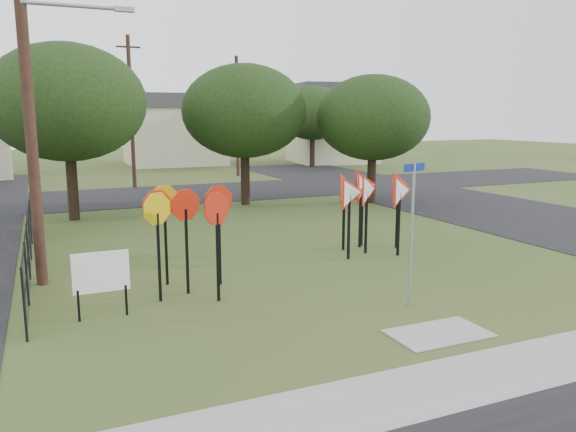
% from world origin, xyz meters
% --- Properties ---
extents(ground, '(140.00, 140.00, 0.00)m').
position_xyz_m(ground, '(0.00, 0.00, 0.00)').
color(ground, '#32451A').
extents(sidewalk, '(30.00, 1.60, 0.02)m').
position_xyz_m(sidewalk, '(0.00, -4.20, 0.01)').
color(sidewalk, gray).
rests_on(sidewalk, ground).
extents(planting_strip, '(30.00, 0.80, 0.02)m').
position_xyz_m(planting_strip, '(0.00, -5.40, 0.01)').
color(planting_strip, '#32451A').
rests_on(planting_strip, ground).
extents(street_right, '(8.00, 50.00, 0.02)m').
position_xyz_m(street_right, '(12.00, 10.00, 0.01)').
color(street_right, black).
rests_on(street_right, ground).
extents(street_far, '(60.00, 8.00, 0.02)m').
position_xyz_m(street_far, '(0.00, 20.00, 0.01)').
color(street_far, black).
rests_on(street_far, ground).
extents(curb_pad, '(2.00, 1.20, 0.02)m').
position_xyz_m(curb_pad, '(0.00, -2.40, 0.01)').
color(curb_pad, gray).
rests_on(curb_pad, ground).
extents(street_name_sign, '(0.67, 0.18, 3.29)m').
position_xyz_m(street_name_sign, '(0.48, -0.72, 1.87)').
color(street_name_sign, gray).
rests_on(street_name_sign, ground).
extents(stop_sign_cluster, '(2.45, 2.04, 2.63)m').
position_xyz_m(stop_sign_cluster, '(-4.04, 2.28, 1.93)').
color(stop_sign_cluster, black).
rests_on(stop_sign_cluster, ground).
extents(yield_sign_cluster, '(3.32, 2.06, 2.62)m').
position_xyz_m(yield_sign_cluster, '(2.41, 4.24, 1.92)').
color(yield_sign_cluster, black).
rests_on(yield_sign_cluster, ground).
extents(info_board, '(1.18, 0.05, 1.48)m').
position_xyz_m(info_board, '(-6.10, 1.26, 0.98)').
color(info_board, black).
rests_on(info_board, ground).
extents(utility_pole_main, '(3.55, 0.33, 10.00)m').
position_xyz_m(utility_pole_main, '(-7.24, 4.50, 5.21)').
color(utility_pole_main, '#3D251C').
rests_on(utility_pole_main, ground).
extents(far_pole_a, '(1.40, 0.24, 9.00)m').
position_xyz_m(far_pole_a, '(-2.00, 24.00, 4.60)').
color(far_pole_a, '#3D251C').
rests_on(far_pole_a, ground).
extents(far_pole_b, '(1.40, 0.24, 8.50)m').
position_xyz_m(far_pole_b, '(6.00, 28.00, 4.35)').
color(far_pole_b, '#3D251C').
rests_on(far_pole_b, ground).
extents(fence_run, '(0.05, 11.55, 1.50)m').
position_xyz_m(fence_run, '(-7.60, 6.25, 0.78)').
color(fence_run, black).
rests_on(fence_run, ground).
extents(house_mid, '(8.40, 8.40, 6.20)m').
position_xyz_m(house_mid, '(4.00, 40.00, 3.15)').
color(house_mid, beige).
rests_on(house_mid, ground).
extents(house_right, '(8.30, 8.30, 7.20)m').
position_xyz_m(house_right, '(18.00, 36.00, 3.65)').
color(house_right, beige).
rests_on(house_right, ground).
extents(tree_near_left, '(6.40, 6.40, 7.27)m').
position_xyz_m(tree_near_left, '(-6.00, 14.00, 4.86)').
color(tree_near_left, black).
rests_on(tree_near_left, ground).
extents(tree_near_mid, '(6.00, 6.00, 6.80)m').
position_xyz_m(tree_near_mid, '(2.00, 15.00, 4.54)').
color(tree_near_mid, black).
rests_on(tree_near_mid, ground).
extents(tree_near_right, '(5.60, 5.60, 6.33)m').
position_xyz_m(tree_near_right, '(8.00, 13.00, 4.22)').
color(tree_near_right, black).
rests_on(tree_near_right, ground).
extents(tree_far_right, '(6.00, 6.00, 6.80)m').
position_xyz_m(tree_far_right, '(14.00, 32.00, 4.54)').
color(tree_far_right, black).
rests_on(tree_far_right, ground).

